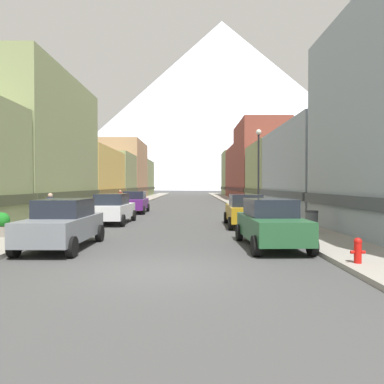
{
  "coord_description": "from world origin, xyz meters",
  "views": [
    {
      "loc": [
        0.89,
        -9.64,
        2.31
      ],
      "look_at": [
        0.81,
        39.09,
        1.32
      ],
      "focal_mm": 34.14,
      "sensor_mm": 36.0,
      "label": 1
    }
  ],
  "objects_px": {
    "trash_bin_right": "(312,221)",
    "pedestrian_0": "(121,199)",
    "car_right_0": "(272,223)",
    "pedestrian_1": "(51,211)",
    "car_left_0": "(63,223)",
    "fire_hydrant_near": "(358,250)",
    "car_right_1": "(245,210)",
    "potted_plant_0": "(2,223)",
    "streetlamp_right": "(259,160)",
    "car_left_1": "(113,208)",
    "car_left_2": "(135,202)"
  },
  "relations": [
    {
      "from": "trash_bin_right",
      "to": "streetlamp_right",
      "type": "height_order",
      "value": "streetlamp_right"
    },
    {
      "from": "trash_bin_right",
      "to": "pedestrian_1",
      "type": "relative_size",
      "value": 0.56
    },
    {
      "from": "car_right_1",
      "to": "potted_plant_0",
      "type": "distance_m",
      "value": 11.88
    },
    {
      "from": "car_left_0",
      "to": "car_right_1",
      "type": "distance_m",
      "value": 10.22
    },
    {
      "from": "car_right_1",
      "to": "pedestrian_1",
      "type": "distance_m",
      "value": 10.19
    },
    {
      "from": "pedestrian_0",
      "to": "streetlamp_right",
      "type": "bearing_deg",
      "value": -45.35
    },
    {
      "from": "car_right_1",
      "to": "streetlamp_right",
      "type": "xyz_separation_m",
      "value": [
        1.55,
        4.44,
        3.09
      ]
    },
    {
      "from": "potted_plant_0",
      "to": "pedestrian_1",
      "type": "relative_size",
      "value": 0.58
    },
    {
      "from": "car_right_1",
      "to": "streetlamp_right",
      "type": "bearing_deg",
      "value": 70.76
    },
    {
      "from": "car_left_2",
      "to": "fire_hydrant_near",
      "type": "xyz_separation_m",
      "value": [
        9.25,
        -19.77,
        -0.37
      ]
    },
    {
      "from": "car_right_0",
      "to": "fire_hydrant_near",
      "type": "bearing_deg",
      "value": -64.19
    },
    {
      "from": "trash_bin_right",
      "to": "pedestrian_1",
      "type": "xyz_separation_m",
      "value": [
        -12.6,
        1.74,
        0.31
      ]
    },
    {
      "from": "trash_bin_right",
      "to": "pedestrian_0",
      "type": "xyz_separation_m",
      "value": [
        -12.6,
        19.6,
        0.25
      ]
    },
    {
      "from": "car_right_1",
      "to": "fire_hydrant_near",
      "type": "bearing_deg",
      "value": -80.66
    },
    {
      "from": "car_left_0",
      "to": "trash_bin_right",
      "type": "bearing_deg",
      "value": 18.61
    },
    {
      "from": "car_right_0",
      "to": "pedestrian_0",
      "type": "xyz_separation_m",
      "value": [
        -10.05,
        22.81,
        -0.0
      ]
    },
    {
      "from": "car_left_1",
      "to": "car_right_1",
      "type": "height_order",
      "value": "same"
    },
    {
      "from": "trash_bin_right",
      "to": "pedestrian_1",
      "type": "height_order",
      "value": "pedestrian_1"
    },
    {
      "from": "pedestrian_0",
      "to": "pedestrian_1",
      "type": "bearing_deg",
      "value": -90.0
    },
    {
      "from": "pedestrian_1",
      "to": "potted_plant_0",
      "type": "bearing_deg",
      "value": -102.94
    },
    {
      "from": "fire_hydrant_near",
      "to": "potted_plant_0",
      "type": "height_order",
      "value": "potted_plant_0"
    },
    {
      "from": "potted_plant_0",
      "to": "trash_bin_right",
      "type": "bearing_deg",
      "value": 6.53
    },
    {
      "from": "car_right_0",
      "to": "pedestrian_1",
      "type": "relative_size",
      "value": 2.56
    },
    {
      "from": "car_right_0",
      "to": "potted_plant_0",
      "type": "xyz_separation_m",
      "value": [
        -10.8,
        1.67,
        -0.17
      ]
    },
    {
      "from": "car_left_2",
      "to": "fire_hydrant_near",
      "type": "bearing_deg",
      "value": -64.93
    },
    {
      "from": "car_left_0",
      "to": "pedestrian_1",
      "type": "distance_m",
      "value": 5.71
    },
    {
      "from": "car_right_1",
      "to": "streetlamp_right",
      "type": "distance_m",
      "value": 5.63
    },
    {
      "from": "car_right_1",
      "to": "pedestrian_1",
      "type": "xyz_separation_m",
      "value": [
        -10.05,
        -1.68,
        0.06
      ]
    },
    {
      "from": "car_left_1",
      "to": "car_right_1",
      "type": "xyz_separation_m",
      "value": [
        7.6,
        -1.52,
        0.0
      ]
    },
    {
      "from": "trash_bin_right",
      "to": "pedestrian_0",
      "type": "distance_m",
      "value": 23.31
    },
    {
      "from": "car_left_2",
      "to": "pedestrian_1",
      "type": "distance_m",
      "value": 11.68
    },
    {
      "from": "car_right_0",
      "to": "streetlamp_right",
      "type": "distance_m",
      "value": 11.59
    },
    {
      "from": "car_left_1",
      "to": "trash_bin_right",
      "type": "relative_size",
      "value": 4.53
    },
    {
      "from": "car_left_1",
      "to": "pedestrian_0",
      "type": "relative_size",
      "value": 2.73
    },
    {
      "from": "car_left_0",
      "to": "fire_hydrant_near",
      "type": "xyz_separation_m",
      "value": [
        9.25,
        -3.2,
        -0.37
      ]
    },
    {
      "from": "fire_hydrant_near",
      "to": "car_left_0",
      "type": "bearing_deg",
      "value": 160.91
    },
    {
      "from": "trash_bin_right",
      "to": "pedestrian_0",
      "type": "height_order",
      "value": "pedestrian_0"
    },
    {
      "from": "car_right_1",
      "to": "fire_hydrant_near",
      "type": "relative_size",
      "value": 6.31
    },
    {
      "from": "car_right_1",
      "to": "trash_bin_right",
      "type": "xyz_separation_m",
      "value": [
        2.55,
        -3.42,
        -0.26
      ]
    },
    {
      "from": "car_right_1",
      "to": "potted_plant_0",
      "type": "bearing_deg",
      "value": -155.4
    },
    {
      "from": "car_left_2",
      "to": "potted_plant_0",
      "type": "xyz_separation_m",
      "value": [
        -3.2,
        -14.68,
        -0.17
      ]
    },
    {
      "from": "car_left_1",
      "to": "pedestrian_1",
      "type": "height_order",
      "value": "pedestrian_1"
    },
    {
      "from": "fire_hydrant_near",
      "to": "car_right_0",
      "type": "bearing_deg",
      "value": 115.81
    },
    {
      "from": "car_left_0",
      "to": "fire_hydrant_near",
      "type": "height_order",
      "value": "car_left_0"
    },
    {
      "from": "fire_hydrant_near",
      "to": "pedestrian_0",
      "type": "distance_m",
      "value": 28.72
    },
    {
      "from": "car_left_0",
      "to": "car_right_0",
      "type": "bearing_deg",
      "value": 1.62
    },
    {
      "from": "car_left_1",
      "to": "fire_hydrant_near",
      "type": "xyz_separation_m",
      "value": [
        9.25,
        -11.56,
        -0.37
      ]
    },
    {
      "from": "car_left_2",
      "to": "streetlamp_right",
      "type": "xyz_separation_m",
      "value": [
        9.15,
        -5.29,
        3.09
      ]
    },
    {
      "from": "car_right_0",
      "to": "potted_plant_0",
      "type": "height_order",
      "value": "car_right_0"
    },
    {
      "from": "car_left_1",
      "to": "pedestrian_1",
      "type": "xyz_separation_m",
      "value": [
        -2.45,
        -3.2,
        0.06
      ]
    }
  ]
}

